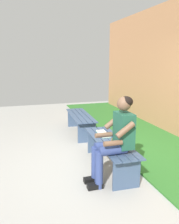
{
  "coord_description": "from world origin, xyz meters",
  "views": [
    {
      "loc": [
        -3.27,
        1.36,
        1.77
      ],
      "look_at": [
        0.67,
        0.15,
        0.82
      ],
      "focal_mm": 36.49,
      "sensor_mm": 36.0,
      "label": 1
    }
  ],
  "objects_px": {
    "bench_far": "(80,120)",
    "bench_near": "(110,148)",
    "person_seated": "(116,136)",
    "book_open": "(103,134)",
    "apple": "(114,140)"
  },
  "relations": [
    {
      "from": "bench_near",
      "to": "person_seated",
      "type": "bearing_deg",
      "value": 167.14
    },
    {
      "from": "bench_near",
      "to": "bench_far",
      "type": "height_order",
      "value": "same"
    },
    {
      "from": "bench_near",
      "to": "book_open",
      "type": "relative_size",
      "value": 3.87
    },
    {
      "from": "bench_far",
      "to": "bench_near",
      "type": "bearing_deg",
      "value": -180.0
    },
    {
      "from": "bench_near",
      "to": "book_open",
      "type": "height_order",
      "value": "book_open"
    },
    {
      "from": "apple",
      "to": "bench_far",
      "type": "bearing_deg",
      "value": 0.68
    },
    {
      "from": "person_seated",
      "to": "book_open",
      "type": "relative_size",
      "value": 3.05
    },
    {
      "from": "bench_far",
      "to": "apple",
      "type": "relative_size",
      "value": 19.86
    },
    {
      "from": "apple",
      "to": "person_seated",
      "type": "bearing_deg",
      "value": 160.74
    },
    {
      "from": "bench_far",
      "to": "book_open",
      "type": "relative_size",
      "value": 3.68
    },
    {
      "from": "bench_far",
      "to": "person_seated",
      "type": "distance_m",
      "value": 2.38
    },
    {
      "from": "person_seated",
      "to": "apple",
      "type": "bearing_deg",
      "value": -19.26
    },
    {
      "from": "apple",
      "to": "book_open",
      "type": "distance_m",
      "value": 0.43
    },
    {
      "from": "book_open",
      "to": "person_seated",
      "type": "bearing_deg",
      "value": 174.55
    },
    {
      "from": "bench_near",
      "to": "book_open",
      "type": "bearing_deg",
      "value": -1.09
    }
  ]
}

